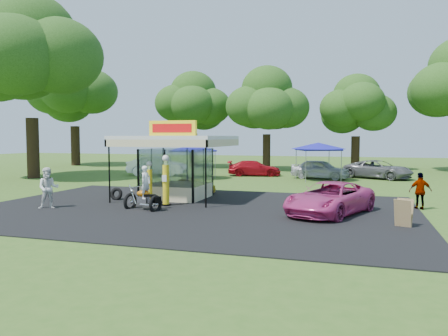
% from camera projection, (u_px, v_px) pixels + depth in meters
% --- Properties ---
extents(ground, '(120.00, 120.00, 0.00)m').
position_uv_depth(ground, '(174.00, 217.00, 18.16)').
color(ground, '#345A1C').
rests_on(ground, ground).
extents(asphalt_apron, '(20.00, 14.00, 0.04)m').
position_uv_depth(asphalt_apron, '(191.00, 209.00, 20.06)').
color(asphalt_apron, black).
rests_on(asphalt_apron, ground).
extents(gas_station_kiosk, '(5.40, 5.40, 4.18)m').
position_uv_depth(gas_station_kiosk, '(177.00, 166.00, 23.38)').
color(gas_station_kiosk, white).
rests_on(gas_station_kiosk, ground).
extents(gas_pump_left, '(0.40, 0.40, 2.14)m').
position_uv_depth(gas_pump_left, '(150.00, 183.00, 21.60)').
color(gas_pump_left, black).
rests_on(gas_pump_left, ground).
extents(gas_pump_right, '(0.46, 0.46, 2.47)m').
position_uv_depth(gas_pump_right, '(166.00, 182.00, 20.89)').
color(gas_pump_right, black).
rests_on(gas_pump_right, ground).
extents(motorcycle, '(1.85, 1.18, 2.11)m').
position_uv_depth(motorcycle, '(145.00, 193.00, 19.64)').
color(motorcycle, black).
rests_on(motorcycle, ground).
extents(spare_tires, '(0.80, 0.48, 0.69)m').
position_uv_depth(spare_tires, '(116.00, 194.00, 22.91)').
color(spare_tires, black).
rests_on(spare_tires, ground).
extents(a_frame_sign, '(0.64, 0.70, 1.05)m').
position_uv_depth(a_frame_sign, '(404.00, 213.00, 15.98)').
color(a_frame_sign, '#593819').
rests_on(a_frame_sign, ground).
extents(kiosk_car, '(2.82, 1.13, 0.96)m').
position_uv_depth(kiosk_car, '(192.00, 186.00, 25.57)').
color(kiosk_car, yellow).
rests_on(kiosk_car, ground).
extents(pink_sedan, '(4.04, 5.54, 1.40)m').
position_uv_depth(pink_sedan, '(330.00, 198.00, 18.63)').
color(pink_sedan, '#CE3883').
rests_on(pink_sedan, ground).
extents(spectator_west, '(1.18, 1.12, 1.92)m').
position_uv_depth(spectator_west, '(48.00, 188.00, 20.14)').
color(spectator_west, white).
rests_on(spectator_west, ground).
extents(spectator_east_b, '(1.06, 0.59, 1.71)m').
position_uv_depth(spectator_east_b, '(420.00, 191.00, 19.92)').
color(spectator_east_b, gray).
rests_on(spectator_east_b, ground).
extents(bg_car_a, '(5.27, 2.36, 1.68)m').
position_uv_depth(bg_car_a, '(157.00, 166.00, 37.62)').
color(bg_car_a, white).
rests_on(bg_car_a, ground).
extents(bg_car_b, '(4.80, 2.76, 1.31)m').
position_uv_depth(bg_car_b, '(254.00, 168.00, 37.30)').
color(bg_car_b, '#AD0D16').
rests_on(bg_car_b, ground).
extents(bg_car_c, '(4.86, 2.87, 1.55)m').
position_uv_depth(bg_car_c, '(320.00, 169.00, 34.60)').
color(bg_car_c, silver).
rests_on(bg_car_c, ground).
extents(bg_car_d, '(5.82, 4.61, 1.47)m').
position_uv_depth(bg_car_d, '(378.00, 169.00, 34.83)').
color(bg_car_d, slate).
rests_on(bg_car_d, ground).
extents(tent_west, '(3.88, 3.88, 2.71)m').
position_uv_depth(tent_west, '(193.00, 148.00, 34.70)').
color(tent_west, gray).
rests_on(tent_west, ground).
extents(tent_east, '(4.15, 4.15, 2.90)m').
position_uv_depth(tent_east, '(318.00, 146.00, 33.18)').
color(tent_east, gray).
rests_on(tent_east, ground).
extents(oak_far_a, '(10.85, 10.85, 12.86)m').
position_uv_depth(oak_far_a, '(74.00, 95.00, 50.88)').
color(oak_far_a, black).
rests_on(oak_far_a, ground).
extents(oak_far_b, '(8.60, 8.60, 10.26)m').
position_uv_depth(oak_far_b, '(193.00, 108.00, 47.76)').
color(oak_far_b, black).
rests_on(oak_far_b, ground).
extents(oak_far_c, '(8.66, 8.66, 10.20)m').
position_uv_depth(oak_far_c, '(267.00, 106.00, 43.74)').
color(oak_far_c, black).
rests_on(oak_far_c, ground).
extents(oak_far_d, '(7.95, 7.95, 9.47)m').
position_uv_depth(oak_far_d, '(356.00, 110.00, 44.12)').
color(oak_far_d, black).
rests_on(oak_far_d, ground).
extents(oak_near, '(12.44, 12.44, 14.33)m').
position_uv_depth(oak_near, '(30.00, 66.00, 34.70)').
color(oak_near, black).
rests_on(oak_near, ground).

